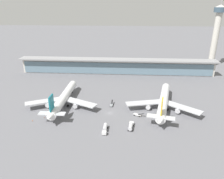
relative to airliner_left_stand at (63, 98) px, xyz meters
name	(u,v)px	position (x,y,z in m)	size (l,w,h in m)	color
ground_plane	(110,113)	(32.18, -8.96, -5.30)	(1200.00, 1200.00, 0.00)	slate
airliner_left_stand	(63,98)	(0.00, 0.00, 0.00)	(48.65, 63.07, 16.84)	white
airliner_centre_stand	(164,101)	(66.97, -0.34, 0.00)	(47.53, 62.72, 16.84)	white
service_truck_near_nose_white	(131,126)	(45.41, -26.27, -3.60)	(3.44, 8.81, 2.95)	silver
service_truck_under_wing_grey	(112,105)	(32.65, 1.77, -4.49)	(2.20, 6.88, 2.70)	gray
service_truck_mid_apron_white	(138,115)	(49.82, -11.39, -4.49)	(6.77, 4.00, 2.70)	silver
service_truck_by_tail_white	(105,128)	(31.34, -29.85, -3.60)	(2.57, 8.63, 2.95)	silver
terminal_building	(117,66)	(32.18, 75.28, 2.56)	(191.17, 12.80, 15.20)	beige
control_tower	(216,31)	(136.14, 111.07, 32.54)	(12.00, 12.00, 69.33)	beige
safety_cone_alpha	(32,121)	(-12.70, -22.25, -4.99)	(0.62, 0.62, 0.70)	orange
safety_cone_bravo	(54,117)	(-1.37, -17.34, -4.99)	(0.62, 0.62, 0.70)	orange
safety_cone_charlie	(44,117)	(-7.02, -17.88, -4.99)	(0.62, 0.62, 0.70)	orange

